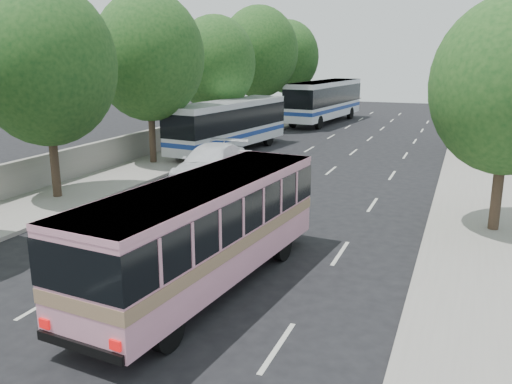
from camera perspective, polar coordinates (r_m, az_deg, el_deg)
The scene contains 17 objects.
ground at distance 15.20m, azimuth -10.50°, elevation -9.31°, with size 120.00×120.00×0.00m, color black.
sidewalk_left at distance 36.06m, azimuth -5.43°, elevation 4.75°, with size 4.00×90.00×0.15m, color #9E998E.
sidewalk_right at distance 32.33m, azimuth 22.65°, elevation 2.57°, with size 4.00×90.00×0.12m, color #9E998E.
low_wall at distance 36.77m, azimuth -7.99°, elevation 6.16°, with size 0.30×90.00×1.50m, color #9E998E.
tree_left_b at distance 23.82m, azimuth -21.29°, elevation 12.87°, with size 5.70×5.70×8.88m.
tree_left_c at distance 30.34m, azimuth -11.20°, elevation 14.24°, with size 6.00×6.00×9.35m.
tree_left_d at distance 37.32m, azimuth -4.30°, elevation 13.67°, with size 5.52×5.52×8.60m.
tree_left_e at distance 44.64m, azimuth 0.36°, elevation 14.84°, with size 6.30×6.30×9.82m.
tree_left_f at distance 52.25m, azimuth 3.38°, elevation 14.27°, with size 5.88×5.88×9.16m.
tree_right_near at distance 19.76m, azimuth 25.38°, elevation 10.57°, with size 5.10×5.10×7.95m.
tree_right_far at distance 35.74m, azimuth 24.47°, elevation 13.23°, with size 6.00×6.00×9.35m.
pink_bus at distance 14.08m, azimuth -5.41°, elevation -3.25°, with size 3.20×9.24×2.89m.
pink_taxi at distance 25.53m, azimuth -1.09°, elevation 2.35°, with size 1.74×4.33×1.48m, color #CF1250.
white_pickup at distance 26.50m, azimuth -4.77°, elevation 3.02°, with size 2.41×5.93×1.72m, color white.
tour_coach_front at distance 34.08m, azimuth -2.83°, elevation 7.40°, with size 3.76×10.94×3.21m.
tour_coach_rear at distance 49.48m, azimuth 7.25°, elevation 9.80°, with size 4.05×12.57×3.69m.
taxi_roof_sign at distance 25.37m, azimuth -1.10°, elevation 4.18°, with size 0.55×0.18×0.18m, color silver.
Camera 1 is at (7.51, -11.76, 6.03)m, focal length 38.00 mm.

